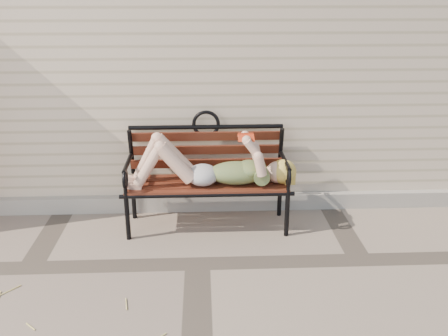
{
  "coord_description": "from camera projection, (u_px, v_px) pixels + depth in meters",
  "views": [
    {
      "loc": [
        0.05,
        -3.3,
        1.99
      ],
      "look_at": [
        0.22,
        0.52,
        0.58
      ],
      "focal_mm": 40.0,
      "sensor_mm": 36.0,
      "label": 1
    }
  ],
  "objects": [
    {
      "name": "ground",
      "position": [
        198.0,
        264.0,
        3.78
      ],
      "size": [
        80.0,
        80.0,
        0.0
      ],
      "primitive_type": "plane",
      "color": "gray",
      "rests_on": "ground"
    },
    {
      "name": "house_wall",
      "position": [
        196.0,
        27.0,
        6.07
      ],
      "size": [
        8.0,
        4.0,
        3.0
      ],
      "primitive_type": "cube",
      "color": "beige",
      "rests_on": "ground"
    },
    {
      "name": "foundation_strip",
      "position": [
        198.0,
        202.0,
        4.66
      ],
      "size": [
        8.0,
        0.1,
        0.15
      ],
      "primitive_type": "cube",
      "color": "gray",
      "rests_on": "ground"
    },
    {
      "name": "garden_bench",
      "position": [
        207.0,
        164.0,
        4.26
      ],
      "size": [
        1.49,
        0.59,
        0.97
      ],
      "color": "black",
      "rests_on": "ground"
    },
    {
      "name": "reading_woman",
      "position": [
        208.0,
        166.0,
        4.14
      ],
      "size": [
        1.41,
        0.32,
        0.44
      ],
      "color": "#0A3C47",
      "rests_on": "ground"
    }
  ]
}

